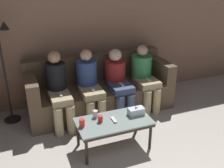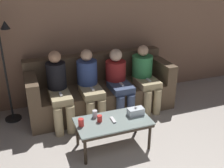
{
  "view_description": "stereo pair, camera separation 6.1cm",
  "coord_description": "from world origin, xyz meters",
  "views": [
    {
      "loc": [
        -1.29,
        -0.8,
        2.25
      ],
      "look_at": [
        0.0,
        2.5,
        0.7
      ],
      "focal_mm": 42.0,
      "sensor_mm": 36.0,
      "label": 1
    },
    {
      "loc": [
        -1.23,
        -0.82,
        2.25
      ],
      "look_at": [
        0.0,
        2.5,
        0.7
      ],
      "focal_mm": 42.0,
      "sensor_mm": 36.0,
      "label": 2
    }
  ],
  "objects": [
    {
      "name": "couch",
      "position": [
        0.0,
        3.09,
        0.34
      ],
      "size": [
        2.42,
        0.86,
        0.92
      ],
      "color": "brown",
      "rests_on": "ground_plane"
    },
    {
      "name": "tissue_box",
      "position": [
        0.16,
        2.0,
        0.47
      ],
      "size": [
        0.22,
        0.12,
        0.13
      ],
      "color": "silver",
      "rests_on": "coffee_table"
    },
    {
      "name": "wall_back",
      "position": [
        0.0,
        3.59,
        1.3
      ],
      "size": [
        12.0,
        0.06,
        2.6
      ],
      "color": "#9E755B",
      "rests_on": "ground_plane"
    },
    {
      "name": "seated_person_left_end",
      "position": [
        -0.73,
        2.85,
        0.61
      ],
      "size": [
        0.31,
        0.7,
        1.15
      ],
      "color": "tan",
      "rests_on": "ground_plane"
    },
    {
      "name": "seated_person_right_end",
      "position": [
        0.73,
        2.88,
        0.6
      ],
      "size": [
        0.35,
        0.67,
        1.09
      ],
      "color": "tan",
      "rests_on": "ground_plane"
    },
    {
      "name": "cup_near_right",
      "position": [
        -0.38,
        2.13,
        0.47
      ],
      "size": [
        0.07,
        0.07,
        0.1
      ],
      "color": "silver",
      "rests_on": "coffee_table"
    },
    {
      "name": "standing_lamp",
      "position": [
        -1.44,
        3.22,
        0.97
      ],
      "size": [
        0.31,
        0.26,
        1.59
      ],
      "color": "black",
      "rests_on": "ground_plane"
    },
    {
      "name": "cup_far_center",
      "position": [
        -0.36,
        2.0,
        0.46
      ],
      "size": [
        0.07,
        0.07,
        0.09
      ],
      "color": "red",
      "rests_on": "coffee_table"
    },
    {
      "name": "cup_near_left",
      "position": [
        -0.61,
        1.98,
        0.47
      ],
      "size": [
        0.07,
        0.07,
        0.1
      ],
      "color": "red",
      "rests_on": "coffee_table"
    },
    {
      "name": "game_remote",
      "position": [
        -0.18,
        1.96,
        0.43
      ],
      "size": [
        0.04,
        0.15,
        0.02
      ],
      "color": "white",
      "rests_on": "coffee_table"
    },
    {
      "name": "coffee_table",
      "position": [
        -0.18,
        1.96,
        0.37
      ],
      "size": [
        0.99,
        0.52,
        0.42
      ],
      "color": "#8C9E99",
      "rests_on": "ground_plane"
    },
    {
      "name": "seated_person_mid_right",
      "position": [
        0.24,
        2.86,
        0.59
      ],
      "size": [
        0.34,
        0.68,
        1.08
      ],
      "color": "#47567A",
      "rests_on": "ground_plane"
    },
    {
      "name": "seated_person_mid_left",
      "position": [
        -0.24,
        2.86,
        0.6
      ],
      "size": [
        0.32,
        0.69,
        1.12
      ],
      "color": "tan",
      "rests_on": "ground_plane"
    }
  ]
}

